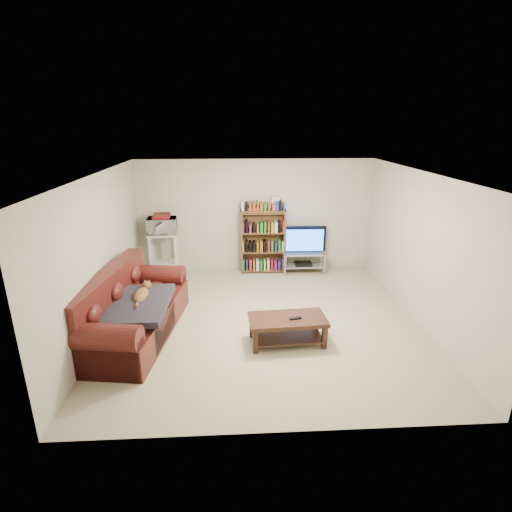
{
  "coord_description": "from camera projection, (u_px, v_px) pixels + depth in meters",
  "views": [
    {
      "loc": [
        -0.46,
        -5.89,
        3.13
      ],
      "look_at": [
        -0.1,
        0.4,
        1.0
      ],
      "focal_mm": 28.0,
      "sensor_mm": 36.0,
      "label": 1
    }
  ],
  "objects": [
    {
      "name": "floor",
      "position": [
        263.0,
        321.0,
        6.6
      ],
      "size": [
        5.0,
        5.0,
        0.0
      ],
      "primitive_type": "plane",
      "color": "#C0B48F",
      "rests_on": "ground"
    },
    {
      "name": "ceiling",
      "position": [
        264.0,
        174.0,
        5.83
      ],
      "size": [
        5.0,
        5.0,
        0.0
      ],
      "primitive_type": "plane",
      "rotation": [
        3.14,
        0.0,
        0.0
      ],
      "color": "white",
      "rests_on": "ground"
    },
    {
      "name": "wall_back",
      "position": [
        255.0,
        216.0,
        8.58
      ],
      "size": [
        5.0,
        0.0,
        5.0
      ],
      "primitive_type": "plane",
      "rotation": [
        1.57,
        0.0,
        0.0
      ],
      "color": "beige",
      "rests_on": "ground"
    },
    {
      "name": "wall_front",
      "position": [
        284.0,
        332.0,
        3.85
      ],
      "size": [
        5.0,
        0.0,
        5.0
      ],
      "primitive_type": "plane",
      "rotation": [
        -1.57,
        0.0,
        0.0
      ],
      "color": "beige",
      "rests_on": "ground"
    },
    {
      "name": "wall_left",
      "position": [
        100.0,
        255.0,
        6.08
      ],
      "size": [
        0.0,
        5.0,
        5.0
      ],
      "primitive_type": "plane",
      "rotation": [
        1.57,
        0.0,
        1.57
      ],
      "color": "beige",
      "rests_on": "ground"
    },
    {
      "name": "wall_right",
      "position": [
        420.0,
        249.0,
        6.35
      ],
      "size": [
        0.0,
        5.0,
        5.0
      ],
      "primitive_type": "plane",
      "rotation": [
        1.57,
        0.0,
        -1.57
      ],
      "color": "beige",
      "rests_on": "ground"
    },
    {
      "name": "sofa",
      "position": [
        129.0,
        314.0,
        6.07
      ],
      "size": [
        1.35,
        2.5,
        1.02
      ],
      "rotation": [
        0.0,
        0.0,
        -0.14
      ],
      "color": "#491613",
      "rests_on": "floor"
    },
    {
      "name": "blanket",
      "position": [
        136.0,
        305.0,
        5.82
      ],
      "size": [
        0.99,
        1.25,
        0.2
      ],
      "primitive_type": "cube",
      "rotation": [
        0.05,
        -0.04,
        -0.06
      ],
      "color": "#28252F",
      "rests_on": "sofa"
    },
    {
      "name": "cat",
      "position": [
        141.0,
        295.0,
        6.01
      ],
      "size": [
        0.35,
        0.68,
        0.2
      ],
      "primitive_type": null,
      "rotation": [
        0.0,
        0.0,
        -0.14
      ],
      "color": "brown",
      "rests_on": "sofa"
    },
    {
      "name": "coffee_table",
      "position": [
        287.0,
        325.0,
        5.86
      ],
      "size": [
        1.16,
        0.64,
        0.41
      ],
      "rotation": [
        0.0,
        0.0,
        0.07
      ],
      "color": "#341C12",
      "rests_on": "floor"
    },
    {
      "name": "remote",
      "position": [
        295.0,
        318.0,
        5.79
      ],
      "size": [
        0.19,
        0.09,
        0.02
      ],
      "primitive_type": "cube",
      "rotation": [
        0.0,
        0.0,
        0.22
      ],
      "color": "black",
      "rests_on": "coffee_table"
    },
    {
      "name": "tv_stand",
      "position": [
        303.0,
        259.0,
        8.64
      ],
      "size": [
        0.9,
        0.41,
        0.45
      ],
      "rotation": [
        0.0,
        0.0,
        -0.0
      ],
      "color": "#999EA3",
      "rests_on": "floor"
    },
    {
      "name": "television",
      "position": [
        304.0,
        240.0,
        8.51
      ],
      "size": [
        0.97,
        0.13,
        0.56
      ],
      "primitive_type": "imported",
      "rotation": [
        0.0,
        0.0,
        3.14
      ],
      "color": "black",
      "rests_on": "tv_stand"
    },
    {
      "name": "dvd_player",
      "position": [
        303.0,
        264.0,
        8.68
      ],
      "size": [
        0.36,
        0.25,
        0.06
      ],
      "primitive_type": "cube",
      "rotation": [
        0.0,
        0.0,
        -0.0
      ],
      "color": "black",
      "rests_on": "tv_stand"
    },
    {
      "name": "bookshelf",
      "position": [
        263.0,
        240.0,
        8.55
      ],
      "size": [
        0.95,
        0.31,
        1.37
      ],
      "rotation": [
        0.0,
        0.0,
        -0.01
      ],
      "color": "brown",
      "rests_on": "floor"
    },
    {
      "name": "shelf_clutter",
      "position": [
        268.0,
        205.0,
        8.32
      ],
      "size": [
        0.7,
        0.21,
        0.28
      ],
      "rotation": [
        0.0,
        0.0,
        -0.01
      ],
      "color": "silver",
      "rests_on": "bookshelf"
    },
    {
      "name": "microwave_stand",
      "position": [
        164.0,
        249.0,
        8.31
      ],
      "size": [
        0.62,
        0.46,
        0.95
      ],
      "rotation": [
        0.0,
        0.0,
        0.06
      ],
      "color": "silver",
      "rests_on": "floor"
    },
    {
      "name": "microwave",
      "position": [
        162.0,
        226.0,
        8.15
      ],
      "size": [
        0.61,
        0.43,
        0.32
      ],
      "primitive_type": "imported",
      "rotation": [
        0.0,
        0.0,
        0.06
      ],
      "color": "silver",
      "rests_on": "microwave_stand"
    },
    {
      "name": "game_boxes",
      "position": [
        161.0,
        217.0,
        8.09
      ],
      "size": [
        0.36,
        0.32,
        0.05
      ],
      "primitive_type": "cube",
      "rotation": [
        0.0,
        0.0,
        0.06
      ],
      "color": "maroon",
      "rests_on": "microwave"
    }
  ]
}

